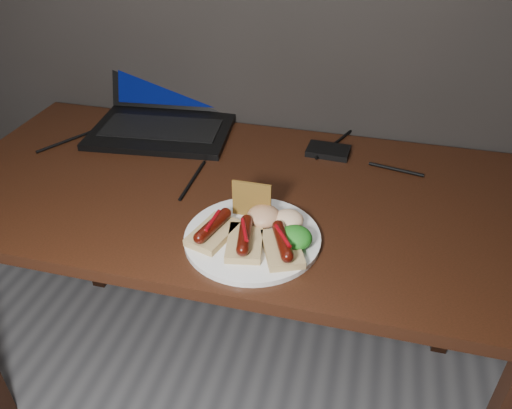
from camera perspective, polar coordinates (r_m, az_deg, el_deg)
The scene contains 12 objects.
desk at distance 1.26m, azimuth -3.05°, elevation -1.40°, with size 1.40×0.70×0.75m.
laptop at distance 1.52m, azimuth -10.23°, elevation 10.76°, with size 0.43×0.39×0.25m.
hard_drive at distance 1.37m, azimuth 8.25°, elevation 6.09°, with size 0.11×0.07×0.02m, color black.
desk_cables at distance 1.34m, azimuth -1.98°, elevation 5.68°, with size 1.02×0.48×0.01m.
plate at distance 1.04m, azimuth -0.41°, elevation -3.80°, with size 0.29×0.29×0.01m, color white.
bread_sausage_left at distance 1.03m, azimuth -4.92°, elevation -2.89°, with size 0.10×0.13×0.04m.
bread_sausage_center at distance 1.00m, azimuth -1.31°, elevation -3.99°, with size 0.09×0.13×0.04m.
bread_sausage_right at distance 0.99m, azimuth 3.03°, elevation -4.68°, with size 0.11×0.13×0.04m.
crispbread at distance 1.07m, azimuth -0.50°, elevation 0.56°, with size 0.09×0.01×0.09m, color olive.
salad_greens at distance 1.01m, azimuth 4.48°, elevation -3.79°, with size 0.07×0.07×0.04m, color #175E12.
salsa_mound at distance 1.06m, azimuth 0.89°, elevation -1.34°, with size 0.07×0.07×0.04m, color #A42810.
coleslaw_mound at distance 1.06m, azimuth 3.73°, elevation -1.74°, with size 0.06×0.06×0.04m, color white.
Camera 1 is at (0.32, 0.41, 1.41)m, focal length 35.00 mm.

